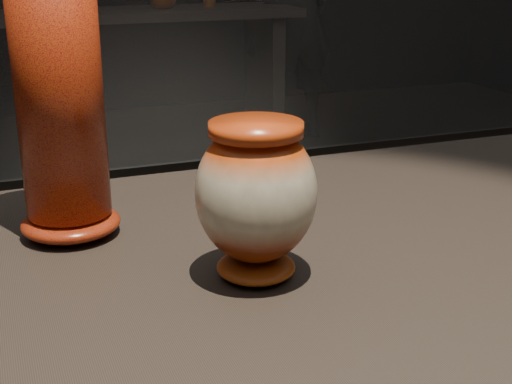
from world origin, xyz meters
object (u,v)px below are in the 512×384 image
(back_shelf, at_px, (131,55))
(visitor, at_px, (290,0))
(tall_vase, at_px, (59,86))
(main_vase, at_px, (256,195))

(back_shelf, relative_size, visitor, 1.09)
(tall_vase, bearing_deg, main_vase, -48.64)
(tall_vase, xyz_separation_m, back_shelf, (0.75, 3.36, -0.46))
(main_vase, xyz_separation_m, visitor, (1.66, 3.69, -0.08))
(main_vase, relative_size, visitor, 0.10)
(main_vase, bearing_deg, visitor, 65.79)
(main_vase, height_order, tall_vase, tall_vase)
(back_shelf, bearing_deg, main_vase, -99.21)
(tall_vase, distance_m, visitor, 3.94)
(tall_vase, xyz_separation_m, visitor, (1.83, 3.49, -0.17))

